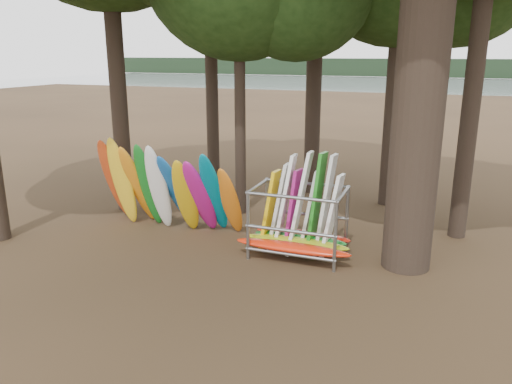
% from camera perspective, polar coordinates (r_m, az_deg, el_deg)
% --- Properties ---
extents(ground, '(120.00, 120.00, 0.00)m').
position_cam_1_polar(ground, '(14.00, -2.78, -7.03)').
color(ground, '#47331E').
rests_on(ground, ground).
extents(lake, '(160.00, 160.00, 0.00)m').
position_cam_1_polar(lake, '(72.21, 16.93, 10.73)').
color(lake, gray).
rests_on(lake, ground).
extents(far_shore, '(160.00, 4.00, 4.00)m').
position_cam_1_polar(far_shore, '(121.98, 18.89, 13.27)').
color(far_shore, black).
rests_on(far_shore, ground).
extents(kayak_row, '(4.74, 2.13, 3.07)m').
position_cam_1_polar(kayak_row, '(15.55, -10.33, 0.28)').
color(kayak_row, '#D04419').
rests_on(kayak_row, ground).
extents(storage_rack, '(3.17, 1.57, 2.91)m').
position_cam_1_polar(storage_rack, '(13.64, 4.89, -3.57)').
color(storage_rack, gray).
rests_on(storage_rack, ground).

